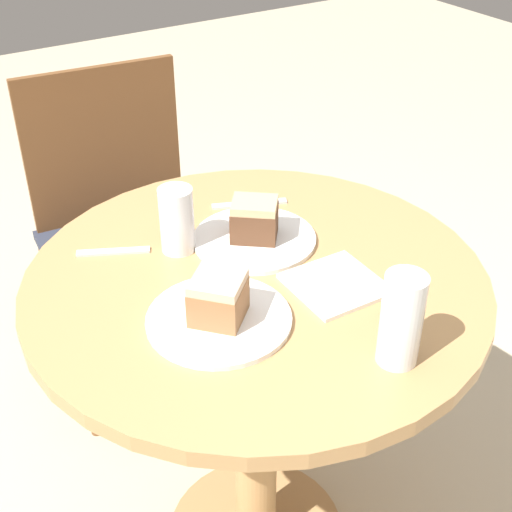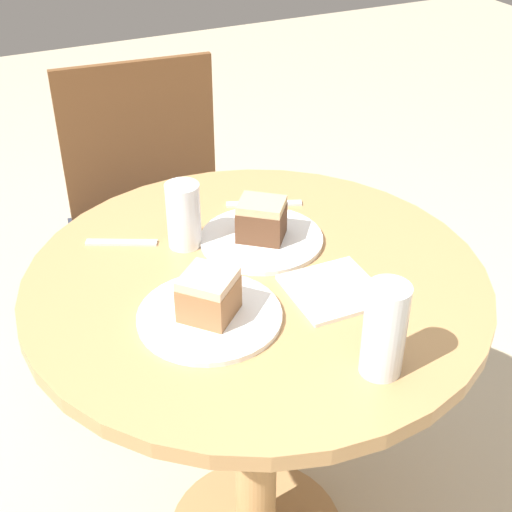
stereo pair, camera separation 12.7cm
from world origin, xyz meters
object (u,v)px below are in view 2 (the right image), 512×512
Objects in this scene: plate_far at (210,316)px; cake_slice_far at (209,295)px; chair at (154,219)px; cake_slice_near at (261,219)px; glass_lemonade at (184,219)px; plate_near at (261,239)px; glass_water at (384,334)px.

plate_far is 0.04m from cake_slice_far.
cake_slice_far is (-0.16, -0.83, 0.34)m from chair.
cake_slice_near is (0.03, -0.65, 0.34)m from chair.
glass_lemonade is at bearing 79.23° from plate_far.
glass_lemonade reaches higher than cake_slice_far.
glass_lemonade is (-0.14, 0.05, 0.05)m from plate_near.
plate_far is 0.26m from cake_slice_near.
chair is 7.68× the size of cake_slice_far.
glass_water is (0.00, -0.41, 0.02)m from cake_slice_near.
glass_water reaches higher than glass_lemonade.
plate_near is 2.12× the size of cake_slice_near.
cake_slice_far is 0.24m from glass_lemonade.
plate_far is at bearing -135.29° from plate_near.
cake_slice_near is 0.73× the size of glass_water.
chair is 7.96× the size of cake_slice_near.
chair is 0.89m from plate_far.
glass_water reaches higher than cake_slice_far.
glass_lemonade reaches higher than plate_far.
cake_slice_near is 0.41m from glass_water.
cake_slice_far is at bearing 0.00° from plate_far.
glass_lemonade is (0.04, 0.23, 0.05)m from plate_far.
cake_slice_far is 0.75× the size of glass_water.
cake_slice_far reaches higher than plate_near.
chair is 3.76× the size of plate_near.
cake_slice_near is 0.88× the size of glass_lemonade.
cake_slice_near is (0.18, 0.18, 0.04)m from plate_far.
cake_slice_far is (-0.18, -0.18, -0.00)m from cake_slice_near.
cake_slice_far is at bearing -100.77° from glass_lemonade.
cake_slice_near and cake_slice_far have the same top height.
plate_near is 0.99× the size of plate_far.
plate_near is 0.16m from glass_lemonade.
plate_far is at bearing -95.31° from chair.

